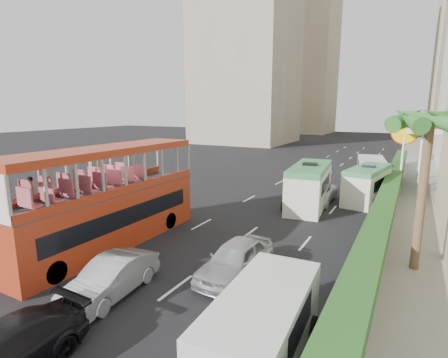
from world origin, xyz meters
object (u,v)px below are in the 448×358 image
Objects in this scene: double_decker_bus at (108,197)px; minibus_far at (367,184)px; van_asset at (315,202)px; panel_van_far at (371,170)px; car_silver_lane_a at (112,295)px; car_silver_lane_b at (236,276)px; palm_tree at (422,196)px; shell_station at (448,158)px; minibus_near at (309,186)px; panel_van_near at (262,329)px.

minibus_far is (10.52, 15.49, -1.21)m from double_decker_bus.
panel_van_far is at bearing 73.45° from van_asset.
panel_van_far is (6.12, 27.08, 1.15)m from car_silver_lane_a.
car_silver_lane_b is 0.88× the size of van_asset.
palm_tree is 0.80× the size of shell_station.
minibus_far is at bearing -94.88° from panel_van_far.
double_decker_bus is 1.38× the size of shell_station.
palm_tree reaches higher than panel_van_far.
car_silver_lane_a is at bearing -43.36° from double_decker_bus.
palm_tree is at bearing -65.08° from minibus_far.
car_silver_lane_a is at bearing -111.84° from panel_van_far.
shell_station reaches higher than minibus_near.
panel_van_near is at bearing -98.68° from panel_van_far.
minibus_near is 4.89m from minibus_far.
double_decker_bus is 2.13× the size of panel_van_near.
panel_van_far is at bearing 101.24° from palm_tree.
double_decker_bus reaches higher than car_silver_lane_a.
panel_van_far is at bearing 103.24° from minibus_far.
minibus_near is at bearing -99.35° from van_asset.
car_silver_lane_b reaches higher than car_silver_lane_a.
minibus_near is at bearing 59.70° from double_decker_bus.
double_decker_bus is 18.77m from minibus_far.
double_decker_bus is 2.44× the size of car_silver_lane_b.
minibus_far is (6.71, 19.09, 1.32)m from car_silver_lane_a.
car_silver_lane_b is 0.87× the size of panel_van_near.
double_decker_bus is at bearing -126.35° from minibus_near.
palm_tree is (3.87, -19.48, 2.23)m from panel_van_far.
palm_tree reaches higher than minibus_near.
minibus_near is 1.14× the size of minibus_far.
van_asset is at bearing -132.43° from shell_station.
panel_van_far is at bearing 71.47° from car_silver_lane_a.
minibus_far is at bearing 55.82° from double_decker_bus.
double_decker_bus is 28.02m from shell_station.
minibus_far is (3.29, 2.08, 1.32)m from van_asset.
minibus_near reaches higher than van_asset.
shell_station is (5.48, 7.51, 1.43)m from minibus_far.
double_decker_bus is at bearing -122.04° from panel_van_far.
palm_tree is 19.14m from shell_station.
car_silver_lane_a is 0.85× the size of van_asset.
car_silver_lane_a is 29.39m from shell_station.
minibus_far is at bearing 38.63° from minibus_near.
minibus_far reaches higher than car_silver_lane_b.
panel_van_far is (2.89, 11.42, -0.35)m from minibus_near.
car_silver_lane_b is at bearing -0.30° from double_decker_bus.
double_decker_bus is at bearing 154.59° from panel_van_near.
minibus_near is at bearing -129.29° from shell_station.
double_decker_bus is 1.62× the size of minibus_near.
double_decker_bus is at bearing -124.82° from shell_station.
shell_station is at bearing 55.18° from double_decker_bus.
palm_tree is at bearing -87.88° from panel_van_far.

